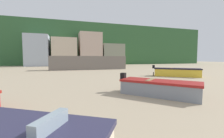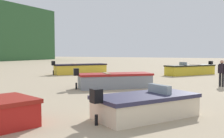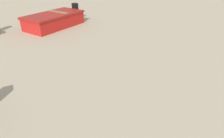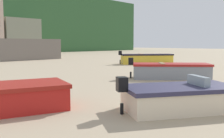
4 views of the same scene
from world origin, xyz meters
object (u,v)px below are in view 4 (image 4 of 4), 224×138
object	(u,v)px
boat_red_3	(6,97)
boat_cream_4	(180,98)
boat_yellow_2	(147,59)
boat_grey_5	(171,71)

from	to	relation	value
boat_red_3	boat_cream_4	distance (m)	5.16
boat_yellow_2	boat_grey_5	world-z (taller)	boat_yellow_2
boat_yellow_2	boat_grey_5	distance (m)	10.26
boat_red_3	boat_grey_5	xyz separation A→B (m)	(9.50, 0.20, 0.03)
boat_yellow_2	boat_grey_5	bearing A→B (deg)	-8.59
boat_yellow_2	boat_grey_5	xyz separation A→B (m)	(-7.41, -7.10, -0.05)
boat_red_3	boat_cream_4	size ratio (longest dim) A/B	1.04
boat_yellow_2	boat_red_3	distance (m)	18.41
boat_red_3	boat_grey_5	size ratio (longest dim) A/B	0.92
boat_yellow_2	boat_cream_4	bearing A→B (deg)	-12.84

